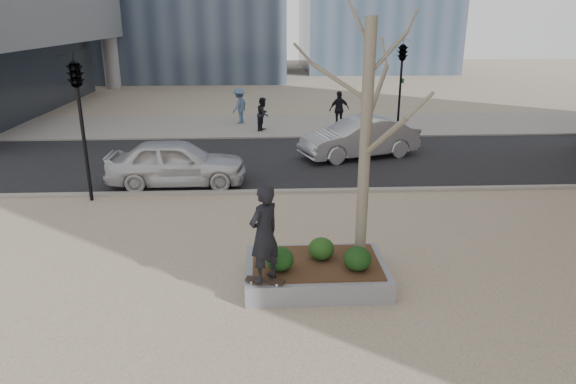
{
  "coord_description": "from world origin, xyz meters",
  "views": [
    {
      "loc": [
        -0.1,
        -9.86,
        5.47
      ],
      "look_at": [
        0.5,
        2.0,
        1.4
      ],
      "focal_mm": 32.0,
      "sensor_mm": 36.0,
      "label": 1
    }
  ],
  "objects_px": {
    "skateboard": "(265,281)",
    "police_car": "(177,162)",
    "planter": "(316,273)",
    "skateboarder": "(264,234)"
  },
  "relations": [
    {
      "from": "planter",
      "to": "skateboarder",
      "type": "relative_size",
      "value": 1.52
    },
    {
      "from": "skateboard",
      "to": "skateboarder",
      "type": "relative_size",
      "value": 0.39
    },
    {
      "from": "planter",
      "to": "police_car",
      "type": "xyz_separation_m",
      "value": [
        -4.01,
        7.0,
        0.58
      ]
    },
    {
      "from": "planter",
      "to": "skateboard",
      "type": "height_order",
      "value": "skateboard"
    },
    {
      "from": "skateboard",
      "to": "skateboarder",
      "type": "xyz_separation_m",
      "value": [
        0.0,
        0.0,
        1.03
      ]
    },
    {
      "from": "skateboard",
      "to": "police_car",
      "type": "xyz_separation_m",
      "value": [
        -2.91,
        7.79,
        0.32
      ]
    },
    {
      "from": "skateboarder",
      "to": "police_car",
      "type": "bearing_deg",
      "value": -113.44
    },
    {
      "from": "planter",
      "to": "skateboard",
      "type": "distance_m",
      "value": 1.38
    },
    {
      "from": "planter",
      "to": "police_car",
      "type": "bearing_deg",
      "value": 119.82
    },
    {
      "from": "skateboarder",
      "to": "skateboard",
      "type": "bearing_deg",
      "value": 180.0
    }
  ]
}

